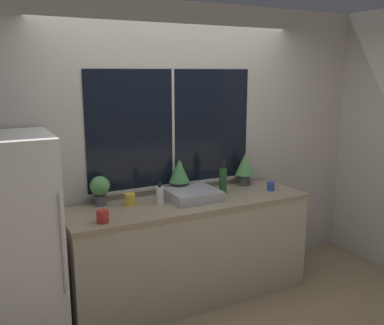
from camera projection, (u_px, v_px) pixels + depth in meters
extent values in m
plane|color=#937F60|center=(206.00, 313.00, 3.75)|extent=(14.00, 14.00, 0.00)
cube|color=#BCB7AD|center=(172.00, 149.00, 4.08)|extent=(8.00, 0.06, 2.70)
cube|color=black|center=(173.00, 128.00, 4.00)|extent=(1.65, 0.01, 1.08)
cube|color=#BCB7AD|center=(173.00, 128.00, 4.00)|extent=(0.02, 0.01, 1.08)
cube|color=#BCB7AD|center=(174.00, 185.00, 4.11)|extent=(1.71, 0.04, 0.03)
cube|color=#BCB7AD|center=(294.00, 126.00, 5.75)|extent=(0.06, 7.00, 2.70)
cube|color=#B2A893|center=(190.00, 252.00, 3.93)|extent=(2.20, 0.62, 0.90)
cube|color=gray|center=(190.00, 203.00, 3.83)|extent=(2.23, 0.65, 0.03)
cube|color=silver|center=(6.00, 246.00, 3.14)|extent=(0.74, 0.72, 1.64)
cylinder|color=silver|center=(63.00, 245.00, 2.95)|extent=(0.02, 0.02, 0.74)
cube|color=#ADADB2|center=(192.00, 194.00, 3.87)|extent=(0.44, 0.42, 0.09)
cylinder|color=#B7B7BC|center=(181.00, 191.00, 4.09)|extent=(0.04, 0.04, 0.03)
cylinder|color=#B7B7BC|center=(181.00, 176.00, 4.06)|extent=(0.02, 0.02, 0.26)
cylinder|color=#4C4C51|center=(101.00, 200.00, 3.70)|extent=(0.10, 0.10, 0.09)
sphere|color=#569951|center=(100.00, 186.00, 3.67)|extent=(0.17, 0.17, 0.17)
cylinder|color=#4C4C51|center=(179.00, 188.00, 4.03)|extent=(0.12, 0.12, 0.12)
cone|color=#478E4C|center=(179.00, 171.00, 4.00)|extent=(0.20, 0.20, 0.22)
cylinder|color=#4C4C51|center=(244.00, 180.00, 4.36)|extent=(0.11, 0.11, 0.11)
cone|color=#569951|center=(245.00, 164.00, 4.33)|extent=(0.20, 0.20, 0.22)
cylinder|color=white|center=(160.00, 196.00, 3.72)|extent=(0.07, 0.07, 0.15)
cylinder|color=black|center=(160.00, 185.00, 3.70)|extent=(0.03, 0.03, 0.04)
cylinder|color=#235128|center=(223.00, 181.00, 4.04)|extent=(0.07, 0.07, 0.25)
cylinder|color=black|center=(223.00, 165.00, 4.01)|extent=(0.03, 0.03, 0.07)
cylinder|color=#3351AD|center=(271.00, 186.00, 4.16)|extent=(0.07, 0.07, 0.09)
cylinder|color=gold|center=(130.00, 199.00, 3.70)|extent=(0.10, 0.10, 0.10)
cylinder|color=#B72D28|center=(103.00, 217.00, 3.27)|extent=(0.10, 0.10, 0.10)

